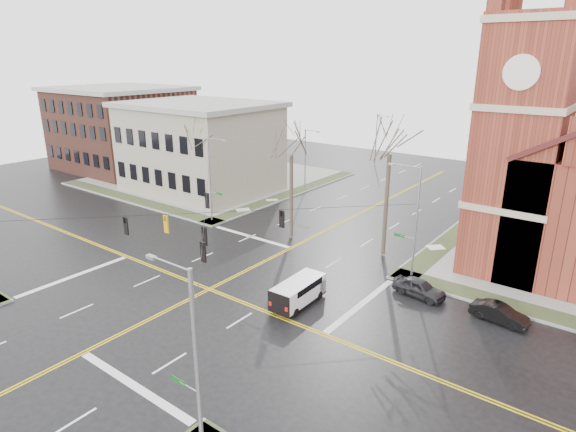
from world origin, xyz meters
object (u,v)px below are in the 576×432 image
Objects in this scene: parked_car_a at (419,288)px; parked_car_b at (499,313)px; signal_pole_ne at (414,219)px; signal_pole_nw at (211,177)px; signal_pole_se at (193,358)px; streetlight_north_b at (377,138)px; cargo_van at (300,290)px; tree_ne at (390,147)px; streetlight_north_a at (306,157)px; tree_nw_near at (291,150)px; tree_nw_far at (201,143)px.

parked_car_a is 5.77m from parked_car_b.
signal_pole_ne is at bearing 74.42° from parked_car_b.
parked_car_a is at bearing -6.46° from signal_pole_nw.
signal_pole_se is (0.00, -23.00, 0.00)m from signal_pole_ne.
signal_pole_ne reaches higher than streetlight_north_b.
streetlight_north_b is at bearing 109.67° from cargo_van.
streetlight_north_a is at bearing 142.83° from tree_ne.
streetlight_north_b is 46.16m from parked_car_a.
parked_car_b is (5.76, -0.22, -0.06)m from parked_car_a.
signal_pole_nw is 30.81m from parked_car_b.
tree_nw_near is at bearing 81.33° from parked_car_a.
tree_nw_near is at bearing -59.48° from streetlight_north_a.
streetlight_north_a is 0.59× the size of tree_ne.
tree_nw_far is (-27.71, 4.60, 7.25)m from parked_car_a.
parked_car_b is (30.36, -3.01, -4.33)m from signal_pole_nw.
streetlight_north_a is 1.00× the size of streetlight_north_b.
signal_pole_nw is at bearing 134.55° from signal_pole_se.
signal_pole_nw is 32.28m from signal_pole_se.
parked_car_a is 0.33× the size of tree_nw_near.
cargo_van is 9.01m from parked_car_a.
tree_nw_far is (-3.11, 1.81, 2.98)m from signal_pole_nw.
tree_ne is at bearing 8.56° from tree_nw_near.
parked_car_a is 12.02m from tree_ne.
parked_car_a is 0.29× the size of tree_ne.
parked_car_b is at bearing -11.61° from tree_nw_near.
streetlight_north_a is at bearing 123.05° from cargo_van.
signal_pole_nw is 19.73m from tree_ne.
tree_nw_near is at bearing 174.52° from signal_pole_ne.
parked_car_b is (7.72, -3.01, -4.33)m from signal_pole_ne.
cargo_van is at bearing -27.08° from tree_nw_far.
signal_pole_nw and signal_pole_se have the same top height.
streetlight_north_a is at bearing -90.00° from streetlight_north_b.
signal_pole_se is (22.64, -23.00, 0.00)m from signal_pole_nw.
signal_pole_ne is 13.58m from tree_nw_near.
streetlight_north_a is 23.55m from tree_ne.
cargo_van is at bearing -55.63° from streetlight_north_a.
parked_car_a is 29.01m from tree_nw_far.
signal_pole_ne is 1.00× the size of signal_pole_nw.
tree_nw_near reaches higher than cargo_van.
tree_ne is at bearing 2.16° from tree_nw_far.
streetlight_north_b is 0.59× the size of tree_ne.
streetlight_north_a is 31.16m from cargo_van.
streetlight_north_a is at bearing 119.09° from signal_pole_se.
parked_car_b is at bearing -33.31° from streetlight_north_a.
signal_pole_ne is 22.64m from signal_pole_nw.
signal_pole_ne reaches higher than cargo_van.
signal_pole_se is at bearing -43.93° from tree_nw_far.
tree_nw_far reaches higher than signal_pole_se.
signal_pole_se is at bearing -73.48° from cargo_van.
signal_pole_se is 63.43m from streetlight_north_b.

